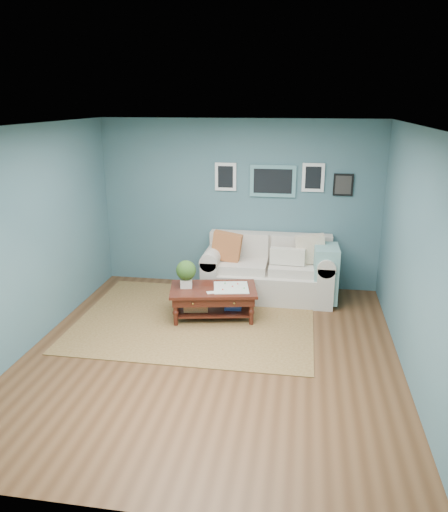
# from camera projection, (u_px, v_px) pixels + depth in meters

# --- Properties ---
(room_shell) EXTENTS (5.00, 5.02, 2.70)m
(room_shell) POSITION_uv_depth(u_px,v_px,m) (212.00, 246.00, 5.73)
(room_shell) COLOR brown
(room_shell) RESTS_ON ground
(area_rug) EXTENTS (3.26, 2.61, 0.01)m
(area_rug) POSITION_uv_depth(u_px,v_px,m) (196.00, 319.00, 7.04)
(area_rug) COLOR brown
(area_rug) RESTS_ON ground
(loveseat) EXTENTS (2.04, 0.93, 1.05)m
(loveseat) POSITION_uv_depth(u_px,v_px,m) (274.00, 270.00, 7.77)
(loveseat) COLOR beige
(loveseat) RESTS_ON ground
(coffee_table) EXTENTS (1.31, 0.91, 0.84)m
(coffee_table) POSITION_uv_depth(u_px,v_px,m) (209.00, 293.00, 7.01)
(coffee_table) COLOR black
(coffee_table) RESTS_ON ground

